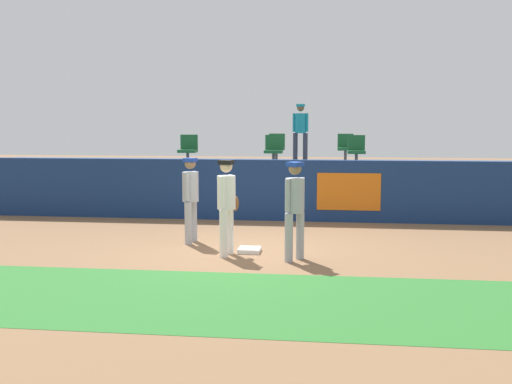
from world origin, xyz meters
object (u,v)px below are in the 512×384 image
first_base (249,250)px  player_fielder_home (227,201)px  seat_front_left (188,148)px  seat_front_right (356,149)px  seat_back_right (345,146)px  player_coach_visitor (295,204)px  seat_back_center (277,146)px  seat_front_center (274,149)px  spectator_hooded (300,128)px  player_runner_visitor (191,194)px

first_base → player_fielder_home: (-0.37, -0.29, 0.95)m
seat_front_left → seat_front_right: 4.50m
seat_back_right → player_coach_visitor: bearing=-98.3°
player_fielder_home → seat_back_center: bearing=-171.2°
first_base → seat_front_center: size_ratio=0.48×
player_fielder_home → player_coach_visitor: player_fielder_home is taller
seat_back_right → seat_back_center: (-2.02, 0.00, 0.00)m
seat_back_right → seat_back_center: same height
seat_back_center → seat_front_left: bearing=-141.3°
spectator_hooded → player_fielder_home: bearing=89.7°
seat_front_right → first_base: bearing=-113.1°
spectator_hooded → seat_front_left: bearing=45.8°
player_fielder_home → seat_front_right: seat_front_right is taller
player_runner_visitor → seat_back_right: size_ratio=2.01×
seat_back_center → player_fielder_home: bearing=-92.2°
player_coach_visitor → spectator_hooded: 8.06m
player_coach_visitor → seat_front_right: (1.30, 5.59, 0.69)m
player_runner_visitor → seat_front_left: 4.52m
first_base → player_coach_visitor: player_coach_visitor is taller
player_coach_visitor → seat_back_center: bearing=-136.4°
seat_front_right → seat_back_center: bearing=141.3°
first_base → seat_back_right: 7.30m
player_coach_visitor → seat_back_center: seat_back_center is taller
seat_back_right → seat_front_right: (0.23, -1.80, -0.00)m
spectator_hooded → seat_front_right: bearing=130.2°
player_fielder_home → player_coach_visitor: (1.22, -0.25, -0.00)m
first_base → seat_back_right: size_ratio=0.48×
player_coach_visitor → seat_front_center: size_ratio=2.03×
seat_front_center → seat_front_right: same height
player_coach_visitor → seat_front_right: seat_front_right is taller
seat_front_right → seat_back_right: bearing=97.2°
spectator_hooded → player_runner_visitor: bearing=81.3°
player_runner_visitor → seat_back_center: seat_back_center is taller
seat_front_left → spectator_hooded: bearing=39.1°
player_fielder_home → player_runner_visitor: bearing=-127.2°
player_fielder_home → seat_front_right: 5.94m
seat_front_left → spectator_hooded: (2.92, 2.38, 0.53)m
player_coach_visitor → seat_front_center: (-0.87, 5.59, 0.69)m
player_coach_visitor → seat_back_right: bearing=-152.0°
player_fielder_home → seat_back_center: size_ratio=2.04×
seat_back_center → player_coach_visitor: bearing=-82.7°
player_fielder_home → seat_front_center: bearing=-172.8°
first_base → seat_back_right: bearing=74.2°
player_fielder_home → seat_back_right: seat_back_right is taller
player_coach_visitor → seat_back_right: seat_back_right is taller
player_runner_visitor → seat_front_right: seat_front_right is taller
seat_front_center → player_coach_visitor: bearing=-81.1°
seat_back_center → spectator_hooded: size_ratio=0.49×
first_base → player_fielder_home: 1.06m
player_coach_visitor → seat_front_right: size_ratio=2.03×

